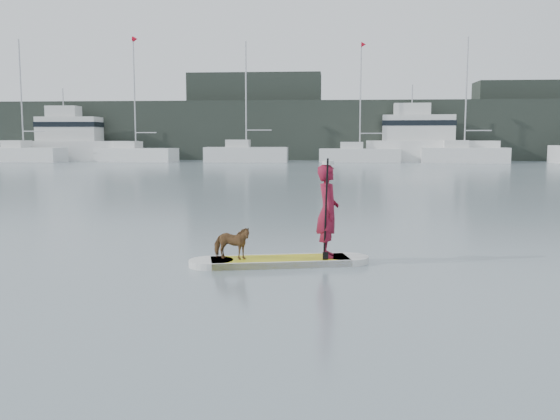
# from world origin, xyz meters

# --- Properties ---
(ground) EXTENTS (140.00, 140.00, 0.00)m
(ground) POSITION_xyz_m (0.00, 0.00, 0.00)
(ground) COLOR slate
(ground) RESTS_ON ground
(paddleboard) EXTENTS (3.24, 1.34, 0.12)m
(paddleboard) POSITION_xyz_m (-2.65, -1.74, 0.06)
(paddleboard) COLOR gold
(paddleboard) RESTS_ON ground
(paddler) EXTENTS (0.44, 0.64, 1.69)m
(paddler) POSITION_xyz_m (-1.79, -1.55, 0.97)
(paddler) COLOR maroon
(paddler) RESTS_ON paddleboard
(white_cap) EXTENTS (0.22, 0.22, 0.07)m
(white_cap) POSITION_xyz_m (-1.79, -1.55, 1.85)
(white_cap) COLOR silver
(white_cap) RESTS_ON paddler
(dog) EXTENTS (0.75, 0.42, 0.60)m
(dog) POSITION_xyz_m (-3.50, -1.93, 0.42)
(dog) COLOR #54311C
(dog) RESTS_ON paddleboard
(paddle) EXTENTS (0.10, 0.30, 2.00)m
(paddle) POSITION_xyz_m (-1.82, -1.83, 0.80)
(paddle) COLOR black
(paddle) RESTS_ON ground
(sailboat_a) EXTENTS (8.14, 3.67, 11.39)m
(sailboat_a) POSITION_xyz_m (-31.00, 44.25, 0.80)
(sailboat_a) COLOR white
(sailboat_a) RESTS_ON ground
(sailboat_b) EXTENTS (8.17, 3.84, 11.69)m
(sailboat_b) POSITION_xyz_m (-20.49, 45.49, 0.81)
(sailboat_b) COLOR white
(sailboat_b) RESTS_ON ground
(sailboat_c) EXTENTS (7.77, 2.73, 11.09)m
(sailboat_c) POSITION_xyz_m (-9.83, 45.26, 0.82)
(sailboat_c) COLOR white
(sailboat_c) RESTS_ON ground
(sailboat_d) EXTENTS (7.54, 2.50, 11.03)m
(sailboat_d) POSITION_xyz_m (0.76, 46.14, 0.79)
(sailboat_d) COLOR white
(sailboat_d) RESTS_ON ground
(sailboat_e) EXTENTS (7.97, 3.18, 11.28)m
(sailboat_e) POSITION_xyz_m (10.25, 45.63, 0.81)
(sailboat_e) COLOR white
(sailboat_e) RESTS_ON ground
(motor_yacht_a) EXTENTS (12.35, 4.54, 7.28)m
(motor_yacht_a) POSITION_xyz_m (7.06, 47.96, 2.05)
(motor_yacht_a) COLOR white
(motor_yacht_a) RESTS_ON ground
(motor_yacht_b) EXTENTS (10.91, 4.09, 7.11)m
(motor_yacht_b) POSITION_xyz_m (-27.25, 47.71, 2.00)
(motor_yacht_b) COLOR white
(motor_yacht_b) RESTS_ON ground
(shore_mass) EXTENTS (90.00, 6.00, 6.00)m
(shore_mass) POSITION_xyz_m (0.00, 53.00, 3.00)
(shore_mass) COLOR black
(shore_mass) RESTS_ON ground
(shore_building_west) EXTENTS (14.00, 4.00, 9.00)m
(shore_building_west) POSITION_xyz_m (-10.00, 54.00, 4.50)
(shore_building_west) COLOR black
(shore_building_west) RESTS_ON ground
(shore_building_east) EXTENTS (10.00, 4.00, 8.00)m
(shore_building_east) POSITION_xyz_m (18.00, 54.00, 4.00)
(shore_building_east) COLOR black
(shore_building_east) RESTS_ON ground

